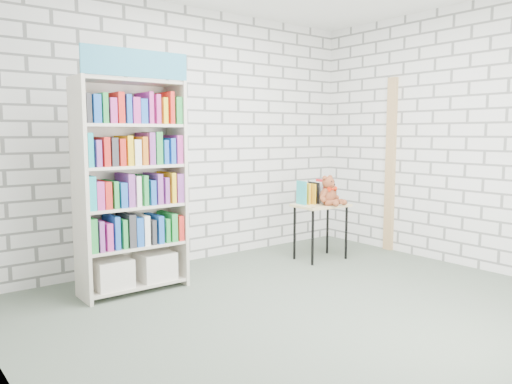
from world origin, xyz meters
TOP-DOWN VIEW (x-y plane):
  - ground at (0.00, 0.00)m, footprint 4.50×4.50m
  - room_shell at (0.00, 0.00)m, footprint 4.52×4.02m
  - bookshelf at (-0.96, 1.36)m, footprint 0.95×0.37m
  - display_table at (1.22, 1.13)m, footprint 0.62×0.45m
  - table_books at (1.23, 1.23)m, footprint 0.43×0.21m
  - teddy_bear at (1.26, 1.04)m, footprint 0.31×0.29m
  - door_trim at (2.23, 0.95)m, footprint 0.05×0.12m

SIDE VIEW (x-z plane):
  - ground at x=0.00m, z-range 0.00..0.00m
  - display_table at x=1.22m, z-range 0.23..0.87m
  - table_books at x=1.23m, z-range 0.64..0.88m
  - teddy_bear at x=1.26m, z-range 0.60..0.94m
  - bookshelf at x=-0.96m, z-range -0.09..2.04m
  - door_trim at x=2.23m, z-range 0.00..2.10m
  - room_shell at x=0.00m, z-range 0.38..3.19m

